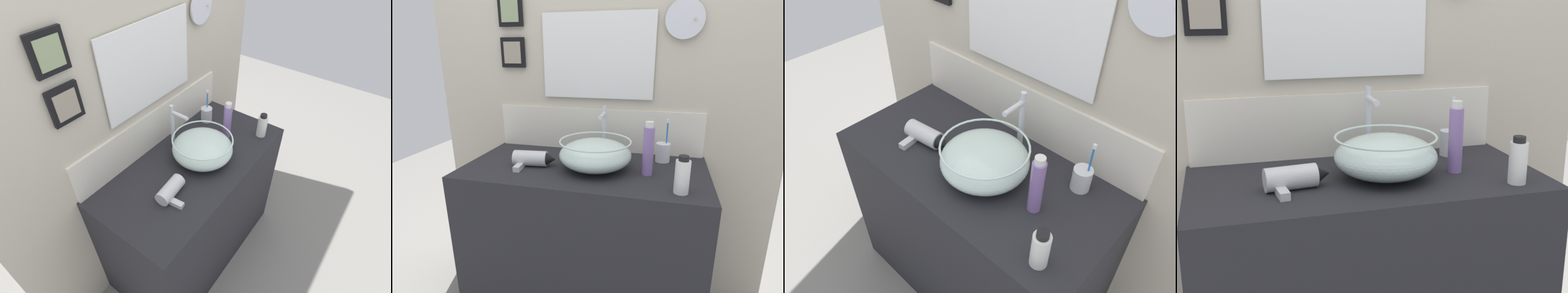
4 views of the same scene
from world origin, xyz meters
TOP-DOWN VIEW (x-y plane):
  - ground_plane at (0.00, 0.00)m, footprint 6.00×6.00m
  - vanity_counter at (0.00, 0.00)m, footprint 1.12×0.55m
  - back_panel at (-0.00, 0.30)m, footprint 1.86×0.10m
  - glass_bowl_sink at (0.06, -0.02)m, footprint 0.33×0.33m
  - faucet at (0.06, 0.18)m, footprint 0.02×0.12m
  - hair_drier at (-0.24, -0.05)m, footprint 0.21×0.15m
  - toothbrush_cup at (0.35, 0.16)m, footprint 0.07×0.07m
  - spray_bottle at (0.43, -0.18)m, footprint 0.06×0.06m
  - shampoo_bottle at (0.29, -0.02)m, footprint 0.05×0.05m

SIDE VIEW (x-z plane):
  - ground_plane at x=0.00m, z-range 0.00..0.00m
  - vanity_counter at x=0.00m, z-range 0.00..0.85m
  - hair_drier at x=-0.24m, z-range 0.85..0.92m
  - toothbrush_cup at x=0.35m, z-range 0.79..1.00m
  - spray_bottle at x=0.43m, z-range 0.84..0.99m
  - glass_bowl_sink at x=0.06m, z-range 0.85..0.99m
  - shampoo_bottle at x=0.29m, z-range 0.84..1.08m
  - faucet at x=0.06m, z-range 0.87..1.13m
  - back_panel at x=0.00m, z-range 0.00..2.43m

